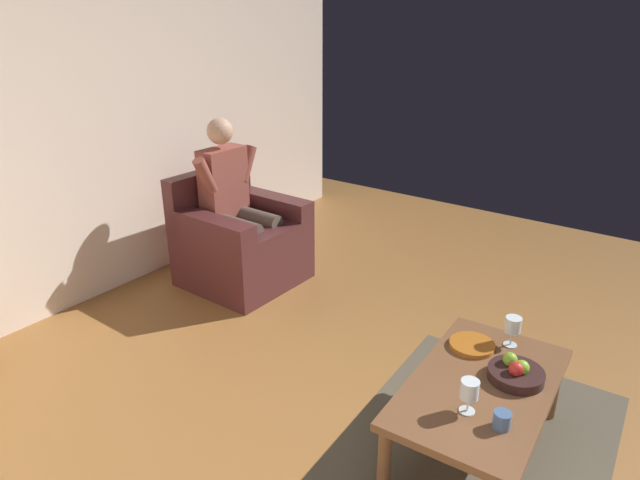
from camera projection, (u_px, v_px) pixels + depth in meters
name	position (u px, v px, depth m)	size (l,w,h in m)	color
ground_plane	(473.00, 467.00, 2.68)	(7.18, 7.18, 0.00)	#915F2F
wall_back	(69.00, 125.00, 3.81)	(5.89, 0.06, 2.59)	beige
rug	(472.00, 451.00, 2.77)	(1.75, 1.21, 0.01)	brown
armchair	(240.00, 243.00, 4.41)	(0.84, 0.82, 0.87)	#492122
person_seated	(236.00, 199.00, 4.27)	(0.63, 0.61, 1.29)	brown
coffee_table	(480.00, 393.00, 2.63)	(1.08, 0.66, 0.41)	brown
wine_glass_near	(513.00, 326.00, 2.86)	(0.08, 0.08, 0.17)	silver
wine_glass_far	(469.00, 391.00, 2.39)	(0.08, 0.08, 0.16)	silver
fruit_bowl	(516.00, 372.00, 2.63)	(0.26, 0.26, 0.11)	black
decorative_dish	(472.00, 345.00, 2.89)	(0.23, 0.23, 0.02)	#AC5E1D
candle_jar	(502.00, 420.00, 2.33)	(0.07, 0.07, 0.08)	#456290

